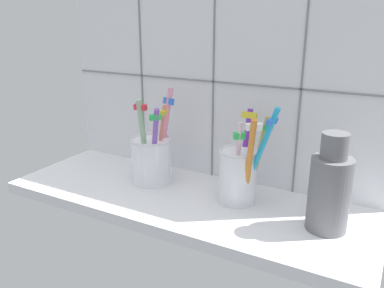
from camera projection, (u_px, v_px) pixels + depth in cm
name	position (u px, v px, depth cm)	size (l,w,h in cm)	color
counter_slab	(184.00, 202.00, 69.29)	(64.00, 22.00, 2.00)	silver
tile_wall_back	(216.00, 70.00, 72.60)	(64.00, 2.20, 45.00)	white
toothbrush_cup_left	(152.00, 157.00, 73.74)	(7.77, 8.62, 17.40)	white
toothbrush_cup_right	(239.00, 172.00, 65.59)	(10.13, 9.27, 17.20)	white
ceramic_vase	(330.00, 189.00, 56.65)	(5.92, 5.92, 14.72)	slate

